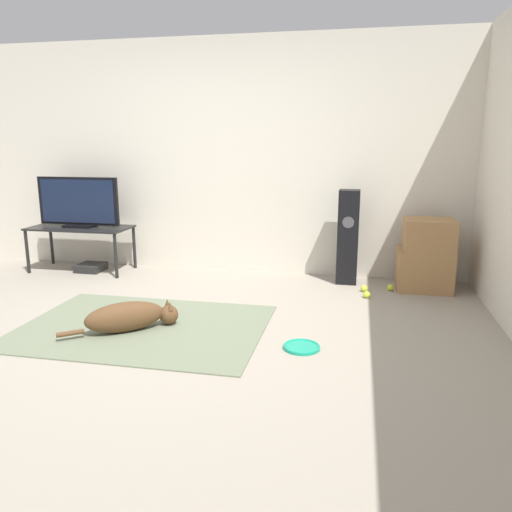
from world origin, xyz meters
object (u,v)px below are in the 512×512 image
Objects in this scene: cardboard_box_upper at (429,235)px; tennis_ball_near_speaker at (390,288)px; tv at (78,203)px; tennis_ball_by_boxes at (364,289)px; game_console at (91,267)px; frisbee at (302,347)px; dog at (130,317)px; tv_stand at (80,232)px; cardboard_box_lower at (424,270)px; floor_speaker at (348,237)px; tennis_ball_loose_on_carpet at (367,295)px.

tennis_ball_near_speaker is (-0.34, -0.12, -0.52)m from cardboard_box_upper.
tennis_ball_by_boxes is (3.17, -0.21, -0.75)m from tv.
tennis_ball_near_speaker is at bearing -2.02° from game_console.
tv is at bearing 147.64° from frisbee.
tv_stand is at bearing 129.63° from dog.
cardboard_box_lower is (1.03, 1.74, 0.19)m from frisbee.
tv_stand reaches higher than tennis_ball_near_speaker.
game_console is (0.10, -0.01, -0.41)m from tv_stand.
floor_speaker is 0.58m from tennis_ball_by_boxes.
floor_speaker is 3.37× the size of game_console.
tennis_ball_near_speaker is (-0.32, -0.14, -0.17)m from cardboard_box_lower.
tv_stand reaches higher than tennis_ball_loose_on_carpet.
cardboard_box_lower is 1.10× the size of cardboard_box_upper.
tv reaches higher than dog.
floor_speaker is at bearing 121.23° from tennis_ball_by_boxes.
tennis_ball_loose_on_carpet is at bearing -7.38° from tv_stand.
frisbee is 2.08m from cardboard_box_upper.
tennis_ball_near_speaker is at bearing 36.86° from dog.
tv is at bearing 176.14° from tennis_ball_by_boxes.
tv is 3.51m from tennis_ball_near_speaker.
cardboard_box_lower reaches higher than tennis_ball_by_boxes.
cardboard_box_upper reaches higher than tennis_ball_loose_on_carpet.
cardboard_box_lower is at bearing 0.29° from game_console.
cardboard_box_lower is 3.80m from tv.
cardboard_box_upper reaches higher than tv_stand.
dog is at bearing -144.84° from cardboard_box_lower.
floor_speaker is 0.71m from tennis_ball_loose_on_carpet.
tennis_ball_loose_on_carpet is at bearing -144.72° from cardboard_box_upper.
tv reaches higher than frisbee.
floor_speaker reaches higher than game_console.
frisbee is 1.58m from tennis_ball_by_boxes.
tv_stand is at bearing 176.19° from tennis_ball_by_boxes.
frisbee is 3.32m from tv.
tennis_ball_loose_on_carpet is at bearing -142.56° from cardboard_box_lower.
tennis_ball_near_speaker is 0.23× the size of game_console.
dog reaches higher than tennis_ball_by_boxes.
tv_stand reaches higher than dog.
cardboard_box_upper is at bearing 34.64° from dog.
tv_stand reaches higher than frisbee.
tennis_ball_by_boxes is at bearing -3.86° from tv.
tv reaches higher than tv_stand.
tennis_ball_loose_on_carpet is (0.02, -0.20, 0.00)m from tennis_ball_by_boxes.
game_console reaches higher than tennis_ball_by_boxes.
game_console is (-3.67, 0.00, -0.51)m from cardboard_box_upper.
dog is 2.57m from tennis_ball_near_speaker.
dog is 2.21m from tennis_ball_loose_on_carpet.
floor_speaker is (1.61, 1.76, 0.36)m from dog.
tv_stand is at bearing 179.89° from cardboard_box_upper.
tennis_ball_loose_on_carpet is (3.20, -0.42, -0.75)m from tv.
cardboard_box_upper is 7.27× the size of tennis_ball_near_speaker.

